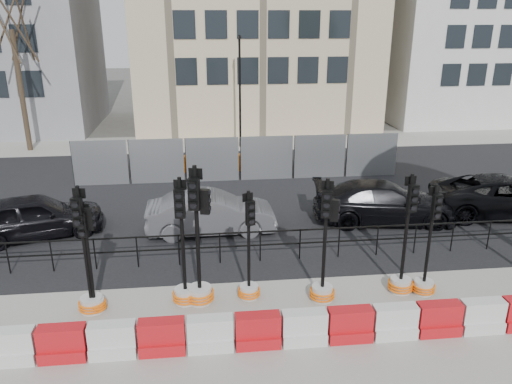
{
  "coord_description": "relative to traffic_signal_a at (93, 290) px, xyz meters",
  "views": [
    {
      "loc": [
        -1.58,
        -12.14,
        7.03
      ],
      "look_at": [
        0.07,
        3.0,
        1.58
      ],
      "focal_mm": 35.0,
      "sensor_mm": 36.0,
      "label": 1
    }
  ],
  "objects": [
    {
      "name": "traffic_signal_c",
      "position": [
        2.25,
        0.16,
        0.1
      ],
      "size": [
        0.67,
        0.67,
        3.4
      ],
      "rotation": [
        0.0,
        0.0,
        -0.13
      ],
      "color": "#B9BAB5",
      "rests_on": "ground"
    },
    {
      "name": "car_a",
      "position": [
        -2.78,
        4.81,
        0.13
      ],
      "size": [
        4.07,
        5.26,
        1.47
      ],
      "primitive_type": "imported",
      "rotation": [
        0.0,
        0.0,
        1.86
      ],
      "color": "black",
      "rests_on": "ground"
    },
    {
      "name": "barrier_row",
      "position": [
        4.42,
        -1.79,
        -0.24
      ],
      "size": [
        14.65,
        0.5,
        0.8
      ],
      "color": "red",
      "rests_on": "ground"
    },
    {
      "name": "traffic_signal_g",
      "position": [
        7.94,
        0.07,
        0.08
      ],
      "size": [
        0.65,
        0.65,
        3.33
      ],
      "rotation": [
        0.0,
        0.0,
        0.14
      ],
      "color": "#B9BAB5",
      "rests_on": "ground"
    },
    {
      "name": "lamp_post_far",
      "position": [
        4.92,
        15.99,
        2.62
      ],
      "size": [
        0.12,
        0.56,
        6.0
      ],
      "color": "black",
      "rests_on": "ground"
    },
    {
      "name": "ground",
      "position": [
        4.42,
        1.01,
        -0.61
      ],
      "size": [
        120.0,
        120.0,
        0.0
      ],
      "primitive_type": "plane",
      "color": "#51514C",
      "rests_on": "ground"
    },
    {
      "name": "car_b",
      "position": [
        3.02,
        4.51,
        0.11
      ],
      "size": [
        1.67,
        4.38,
        1.42
      ],
      "primitive_type": "imported",
      "rotation": [
        0.0,
        0.0,
        1.59
      ],
      "color": "#57575D",
      "rests_on": "ground"
    },
    {
      "name": "kerb_railing",
      "position": [
        4.42,
        2.21,
        0.08
      ],
      "size": [
        18.0,
        0.04,
        1.0
      ],
      "color": "black",
      "rests_on": "ground"
    },
    {
      "name": "traffic_signal_f",
      "position": [
        5.78,
        -0.1,
        0.19
      ],
      "size": [
        0.66,
        0.66,
        3.33
      ],
      "rotation": [
        0.0,
        0.0,
        -0.28
      ],
      "color": "#B9BAB5",
      "rests_on": "ground"
    },
    {
      "name": "traffic_signal_a",
      "position": [
        0.0,
        0.0,
        0.0
      ],
      "size": [
        0.58,
        0.58,
        2.94
      ],
      "rotation": [
        0.0,
        0.0,
        -0.22
      ],
      "color": "#B9BAB5",
      "rests_on": "ground"
    },
    {
      "name": "sidewalk_near",
      "position": [
        4.42,
        -1.99,
        -0.6
      ],
      "size": [
        40.0,
        6.0,
        0.02
      ],
      "primitive_type": "cube",
      "color": "gray",
      "rests_on": "ground"
    },
    {
      "name": "traffic_signal_b",
      "position": [
        -0.06,
        -0.0,
        0.19
      ],
      "size": [
        0.66,
        0.66,
        3.33
      ],
      "rotation": [
        0.0,
        0.0,
        -0.19
      ],
      "color": "#B9BAB5",
      "rests_on": "ground"
    },
    {
      "name": "sidewalk_far",
      "position": [
        4.42,
        17.01,
        -0.6
      ],
      "size": [
        40.0,
        4.0,
        0.02
      ],
      "primitive_type": "cube",
      "color": "gray",
      "rests_on": "ground"
    },
    {
      "name": "heras_fencing",
      "position": [
        3.93,
        10.72,
        0.11
      ],
      "size": [
        14.33,
        1.72,
        2.0
      ],
      "color": "#95989D",
      "rests_on": "ground"
    },
    {
      "name": "car_c",
      "position": [
        9.17,
        4.83,
        0.12
      ],
      "size": [
        3.2,
        5.49,
        1.46
      ],
      "primitive_type": "imported",
      "rotation": [
        0.0,
        0.0,
        1.45
      ],
      "color": "black",
      "rests_on": "ground"
    },
    {
      "name": "traffic_signal_e",
      "position": [
        3.9,
        0.22,
        0.01
      ],
      "size": [
        0.59,
        0.59,
        2.98
      ],
      "rotation": [
        0.0,
        0.0,
        0.3
      ],
      "color": "#B9BAB5",
      "rests_on": "ground"
    },
    {
      "name": "traffic_signal_h",
      "position": [
        8.53,
        -0.07,
        0.03
      ],
      "size": [
        0.61,
        0.61,
        3.08
      ],
      "rotation": [
        0.0,
        0.0,
        0.14
      ],
      "color": "#B9BAB5",
      "rests_on": "ground"
    },
    {
      "name": "road",
      "position": [
        4.42,
        8.01,
        -0.59
      ],
      "size": [
        40.0,
        14.0,
        0.03
      ],
      "primitive_type": "cube",
      "color": "black",
      "rests_on": "ground"
    },
    {
      "name": "car_d",
      "position": [
        13.84,
        4.94,
        0.13
      ],
      "size": [
        3.84,
        5.92,
        1.47
      ],
      "primitive_type": "imported",
      "rotation": [
        0.0,
        0.0,
        1.44
      ],
      "color": "black",
      "rests_on": "ground"
    },
    {
      "name": "traffic_signal_d",
      "position": [
        2.63,
        0.12,
        0.27
      ],
      "size": [
        0.73,
        0.73,
        3.69
      ],
      "rotation": [
        0.0,
        0.0,
        -0.26
      ],
      "color": "#B9BAB5",
      "rests_on": "ground"
    },
    {
      "name": "tree_bare_far",
      "position": [
        -6.58,
        16.51,
        6.05
      ],
      "size": [
        2.0,
        2.0,
        9.0
      ],
      "color": "#473828",
      "rests_on": "ground"
    }
  ]
}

